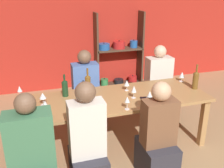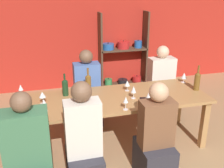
{
  "view_description": "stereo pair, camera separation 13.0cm",
  "coord_description": "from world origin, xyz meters",
  "px_view_note": "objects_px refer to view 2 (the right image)",
  "views": [
    {
      "loc": [
        -1.07,
        -1.5,
        2.12
      ],
      "look_at": [
        -0.12,
        1.56,
        0.87
      ],
      "focal_mm": 42.0,
      "sensor_mm": 36.0,
      "label": 1
    },
    {
      "loc": [
        -0.95,
        -1.54,
        2.12
      ],
      "look_at": [
        -0.12,
        1.56,
        0.87
      ],
      "focal_mm": 42.0,
      "sensor_mm": 36.0,
      "label": 2
    }
  ],
  "objects_px": {
    "wine_glass_red_a": "(42,95)",
    "cell_phone": "(146,99)",
    "wine_glass_white_d": "(44,103)",
    "person_near_c": "(84,153)",
    "wine_bottle_amber": "(88,82)",
    "wine_glass_white_a": "(166,93)",
    "wine_glass_white_c": "(81,88)",
    "wine_glass_white_g": "(21,88)",
    "wine_glass_white_e": "(184,76)",
    "wine_glass_red_d": "(149,96)",
    "wine_glass_white_f": "(134,90)",
    "dining_table": "(114,103)",
    "person_far_a": "(87,96)",
    "person_near_b": "(155,145)",
    "wine_glass_red_b": "(126,100)",
    "wine_bottle_green": "(197,81)",
    "person_far_b": "(160,89)",
    "wine_glass_red_c": "(127,84)",
    "shelf_unit": "(123,58)",
    "wine_glass_white_b": "(82,92)",
    "person_near_a": "(30,166)",
    "wine_bottle_dark": "(65,87)"
  },
  "relations": [
    {
      "from": "wine_glass_red_a",
      "to": "wine_glass_white_f",
      "type": "distance_m",
      "value": 1.14
    },
    {
      "from": "wine_glass_red_d",
      "to": "wine_glass_white_f",
      "type": "height_order",
      "value": "wine_glass_white_f"
    },
    {
      "from": "wine_glass_red_a",
      "to": "wine_glass_white_d",
      "type": "height_order",
      "value": "wine_glass_red_a"
    },
    {
      "from": "person_far_a",
      "to": "person_far_b",
      "type": "distance_m",
      "value": 1.26
    },
    {
      "from": "wine_bottle_dark",
      "to": "wine_glass_red_a",
      "type": "relative_size",
      "value": 1.84
    },
    {
      "from": "wine_glass_white_e",
      "to": "wine_glass_white_c",
      "type": "bearing_deg",
      "value": -175.99
    },
    {
      "from": "person_far_b",
      "to": "person_near_c",
      "type": "xyz_separation_m",
      "value": [
        -1.55,
        -1.52,
        0.05
      ]
    },
    {
      "from": "wine_bottle_amber",
      "to": "wine_glass_red_c",
      "type": "bearing_deg",
      "value": -13.96
    },
    {
      "from": "shelf_unit",
      "to": "person_far_a",
      "type": "height_order",
      "value": "shelf_unit"
    },
    {
      "from": "wine_glass_white_b",
      "to": "wine_glass_white_e",
      "type": "height_order",
      "value": "wine_glass_white_b"
    },
    {
      "from": "wine_glass_red_a",
      "to": "wine_glass_red_d",
      "type": "bearing_deg",
      "value": -15.29
    },
    {
      "from": "wine_bottle_green",
      "to": "person_near_b",
      "type": "bearing_deg",
      "value": -142.26
    },
    {
      "from": "wine_glass_red_c",
      "to": "person_near_b",
      "type": "xyz_separation_m",
      "value": [
        0.03,
        -0.92,
        -0.39
      ]
    },
    {
      "from": "wine_glass_white_a",
      "to": "person_near_a",
      "type": "bearing_deg",
      "value": -162.83
    },
    {
      "from": "wine_bottle_amber",
      "to": "wine_glass_white_d",
      "type": "distance_m",
      "value": 0.76
    },
    {
      "from": "wine_glass_red_d",
      "to": "wine_glass_white_g",
      "type": "distance_m",
      "value": 1.67
    },
    {
      "from": "person_far_a",
      "to": "person_near_c",
      "type": "bearing_deg",
      "value": 78.87
    },
    {
      "from": "wine_glass_white_b",
      "to": "person_far_a",
      "type": "height_order",
      "value": "person_far_a"
    },
    {
      "from": "wine_bottle_green",
      "to": "person_far_a",
      "type": "bearing_deg",
      "value": 150.02
    },
    {
      "from": "wine_glass_white_c",
      "to": "person_far_b",
      "type": "relative_size",
      "value": 0.14
    },
    {
      "from": "dining_table",
      "to": "wine_glass_white_g",
      "type": "xyz_separation_m",
      "value": [
        -1.17,
        0.37,
        0.19
      ]
    },
    {
      "from": "person_near_b",
      "to": "person_far_b",
      "type": "xyz_separation_m",
      "value": [
        0.76,
        1.52,
        -0.01
      ]
    },
    {
      "from": "cell_phone",
      "to": "wine_glass_red_d",
      "type": "bearing_deg",
      "value": -99.96
    },
    {
      "from": "wine_glass_white_c",
      "to": "person_far_a",
      "type": "relative_size",
      "value": 0.14
    },
    {
      "from": "wine_glass_red_a",
      "to": "person_near_a",
      "type": "xyz_separation_m",
      "value": [
        -0.17,
        -0.81,
        -0.4
      ]
    },
    {
      "from": "wine_glass_white_d",
      "to": "cell_phone",
      "type": "xyz_separation_m",
      "value": [
        1.26,
        0.01,
        -0.1
      ]
    },
    {
      "from": "wine_glass_white_b",
      "to": "person_far_a",
      "type": "relative_size",
      "value": 0.13
    },
    {
      "from": "wine_bottle_amber",
      "to": "person_near_a",
      "type": "distance_m",
      "value": 1.39
    },
    {
      "from": "shelf_unit",
      "to": "wine_glass_white_a",
      "type": "bearing_deg",
      "value": -94.16
    },
    {
      "from": "person_near_c",
      "to": "wine_glass_white_a",
      "type": "bearing_deg",
      "value": 23.46
    },
    {
      "from": "person_far_b",
      "to": "wine_glass_white_f",
      "type": "bearing_deg",
      "value": 47.31
    },
    {
      "from": "wine_glass_white_d",
      "to": "person_near_c",
      "type": "height_order",
      "value": "person_near_c"
    },
    {
      "from": "wine_bottle_amber",
      "to": "wine_glass_white_b",
      "type": "xyz_separation_m",
      "value": [
        -0.13,
        -0.27,
        -0.02
      ]
    },
    {
      "from": "wine_glass_white_c",
      "to": "wine_glass_white_g",
      "type": "distance_m",
      "value": 0.8
    },
    {
      "from": "wine_bottle_green",
      "to": "wine_glass_white_e",
      "type": "bearing_deg",
      "value": 94.04
    },
    {
      "from": "dining_table",
      "to": "person_far_a",
      "type": "bearing_deg",
      "value": 106.58
    },
    {
      "from": "wine_bottle_dark",
      "to": "wine_glass_white_e",
      "type": "xyz_separation_m",
      "value": [
        1.75,
        0.03,
        -0.02
      ]
    },
    {
      "from": "wine_bottle_dark",
      "to": "person_far_b",
      "type": "height_order",
      "value": "person_far_b"
    },
    {
      "from": "wine_bottle_amber",
      "to": "person_far_a",
      "type": "bearing_deg",
      "value": 83.15
    },
    {
      "from": "shelf_unit",
      "to": "wine_glass_white_c",
      "type": "relative_size",
      "value": 9.72
    },
    {
      "from": "dining_table",
      "to": "person_near_c",
      "type": "distance_m",
      "value": 0.93
    },
    {
      "from": "dining_table",
      "to": "person_far_a",
      "type": "distance_m",
      "value": 0.82
    },
    {
      "from": "wine_glass_red_c",
      "to": "person_far_a",
      "type": "distance_m",
      "value": 0.84
    },
    {
      "from": "wine_glass_red_c",
      "to": "person_near_a",
      "type": "relative_size",
      "value": 0.12
    },
    {
      "from": "wine_glass_red_b",
      "to": "person_near_c",
      "type": "bearing_deg",
      "value": -146.39
    },
    {
      "from": "wine_bottle_green",
      "to": "person_far_b",
      "type": "xyz_separation_m",
      "value": [
        -0.14,
        0.82,
        -0.43
      ]
    },
    {
      "from": "wine_glass_white_e",
      "to": "wine_glass_white_g",
      "type": "distance_m",
      "value": 2.32
    },
    {
      "from": "wine_bottle_green",
      "to": "person_far_b",
      "type": "height_order",
      "value": "person_far_b"
    },
    {
      "from": "wine_glass_red_a",
      "to": "cell_phone",
      "type": "xyz_separation_m",
      "value": [
        1.28,
        -0.19,
        -0.12
      ]
    },
    {
      "from": "cell_phone",
      "to": "person_near_b",
      "type": "bearing_deg",
      "value": -100.77
    }
  ]
}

